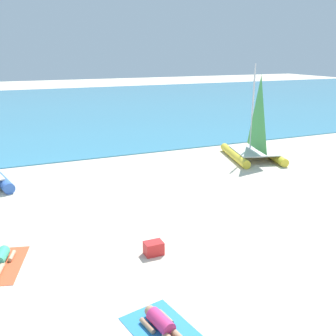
{
  "coord_description": "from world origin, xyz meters",
  "views": [
    {
      "loc": [
        -5.35,
        -6.94,
        5.28
      ],
      "look_at": [
        0.0,
        5.38,
        1.2
      ],
      "focal_mm": 41.32,
      "sensor_mm": 36.0,
      "label": 1
    }
  ],
  "objects_px": {
    "sunbather_left": "(0,260)",
    "towel_middle": "(167,334)",
    "sunbather_middle": "(165,327)",
    "sailboat_yellow": "(254,146)",
    "towel_left": "(0,265)",
    "cooler_box": "(154,248)"
  },
  "relations": [
    {
      "from": "sunbather_left",
      "to": "towel_middle",
      "type": "distance_m",
      "value": 5.01
    },
    {
      "from": "sunbather_left",
      "to": "sunbather_middle",
      "type": "bearing_deg",
      "value": -38.36
    },
    {
      "from": "sailboat_yellow",
      "to": "towel_left",
      "type": "xyz_separation_m",
      "value": [
        -12.01,
        -5.96,
        -0.69
      ]
    },
    {
      "from": "sunbather_middle",
      "to": "cooler_box",
      "type": "bearing_deg",
      "value": 61.12
    },
    {
      "from": "sunbather_left",
      "to": "towel_left",
      "type": "bearing_deg",
      "value": -90.0
    },
    {
      "from": "cooler_box",
      "to": "towel_middle",
      "type": "bearing_deg",
      "value": -106.83
    },
    {
      "from": "towel_left",
      "to": "sailboat_yellow",
      "type": "bearing_deg",
      "value": 26.39
    },
    {
      "from": "sailboat_yellow",
      "to": "towel_left",
      "type": "bearing_deg",
      "value": -138.98
    },
    {
      "from": "sailboat_yellow",
      "to": "sunbather_middle",
      "type": "relative_size",
      "value": 3.01
    },
    {
      "from": "towel_left",
      "to": "sunbather_middle",
      "type": "xyz_separation_m",
      "value": [
        2.92,
        -3.94,
        0.13
      ]
    },
    {
      "from": "towel_left",
      "to": "sunbather_middle",
      "type": "relative_size",
      "value": 1.22
    },
    {
      "from": "sailboat_yellow",
      "to": "sunbather_left",
      "type": "distance_m",
      "value": 13.37
    },
    {
      "from": "towel_left",
      "to": "towel_middle",
      "type": "distance_m",
      "value": 4.97
    },
    {
      "from": "sailboat_yellow",
      "to": "towel_middle",
      "type": "relative_size",
      "value": 2.47
    },
    {
      "from": "sunbather_left",
      "to": "cooler_box",
      "type": "height_order",
      "value": "cooler_box"
    },
    {
      "from": "sailboat_yellow",
      "to": "sunbather_middle",
      "type": "distance_m",
      "value": 13.45
    },
    {
      "from": "towel_middle",
      "to": "sunbather_middle",
      "type": "distance_m",
      "value": 0.14
    },
    {
      "from": "towel_left",
      "to": "sunbather_middle",
      "type": "distance_m",
      "value": 4.91
    },
    {
      "from": "towel_left",
      "to": "sunbather_left",
      "type": "xyz_separation_m",
      "value": [
        0.02,
        0.06,
        0.13
      ]
    },
    {
      "from": "towel_middle",
      "to": "sunbather_middle",
      "type": "height_order",
      "value": "sunbather_middle"
    },
    {
      "from": "towel_middle",
      "to": "sunbather_middle",
      "type": "relative_size",
      "value": 1.22
    },
    {
      "from": "sailboat_yellow",
      "to": "towel_middle",
      "type": "height_order",
      "value": "sailboat_yellow"
    }
  ]
}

